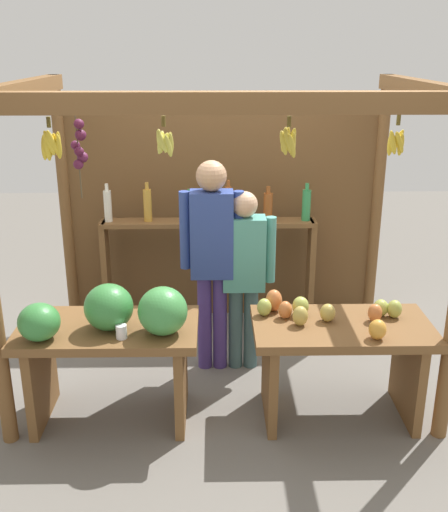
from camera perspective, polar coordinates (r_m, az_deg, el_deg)
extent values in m
plane|color=slate|center=(4.97, -0.04, -10.15)|extent=(12.00, 12.00, 0.00)
cylinder|color=brown|center=(5.62, -14.88, 4.95)|extent=(0.10, 0.10, 2.22)
cylinder|color=brown|center=(5.66, 14.36, 5.08)|extent=(0.10, 0.10, 2.22)
cube|color=brown|center=(3.36, 0.24, 14.37)|extent=(2.94, 0.12, 0.12)
cube|color=brown|center=(4.53, -18.92, 14.69)|extent=(0.12, 2.04, 0.12)
cube|color=brown|center=(4.58, 18.64, 14.76)|extent=(0.12, 2.04, 0.12)
cube|color=brown|center=(5.51, -0.22, 4.11)|extent=(2.84, 0.04, 2.00)
cylinder|color=brown|center=(3.47, 6.22, 12.59)|extent=(0.02, 0.02, 0.06)
ellipsoid|color=gold|center=(3.49, 6.55, 10.52)|extent=(0.04, 0.06, 0.15)
ellipsoid|color=gold|center=(3.52, 6.48, 10.90)|extent=(0.06, 0.05, 0.15)
ellipsoid|color=gold|center=(3.52, 5.95, 10.95)|extent=(0.06, 0.04, 0.15)
ellipsoid|color=gold|center=(3.50, 5.75, 10.97)|extent=(0.06, 0.07, 0.15)
ellipsoid|color=gold|center=(3.47, 5.68, 10.66)|extent=(0.06, 0.08, 0.15)
ellipsoid|color=gold|center=(3.46, 6.07, 10.83)|extent=(0.07, 0.05, 0.15)
ellipsoid|color=gold|center=(3.47, 6.46, 10.34)|extent=(0.07, 0.06, 0.15)
cylinder|color=brown|center=(3.67, 16.27, 12.32)|extent=(0.02, 0.02, 0.06)
ellipsoid|color=gold|center=(3.69, 16.45, 10.14)|extent=(0.04, 0.06, 0.14)
ellipsoid|color=gold|center=(3.73, 16.19, 10.50)|extent=(0.08, 0.06, 0.15)
ellipsoid|color=gold|center=(3.69, 15.56, 10.25)|extent=(0.05, 0.06, 0.15)
ellipsoid|color=gold|center=(3.65, 15.76, 10.36)|extent=(0.06, 0.06, 0.15)
ellipsoid|color=gold|center=(3.66, 16.33, 10.34)|extent=(0.09, 0.06, 0.15)
cylinder|color=brown|center=(3.49, -5.78, 12.64)|extent=(0.02, 0.02, 0.06)
ellipsoid|color=#D1CC4C|center=(3.50, -5.11, 10.59)|extent=(0.04, 0.08, 0.14)
ellipsoid|color=#D1CC4C|center=(3.53, -5.35, 10.69)|extent=(0.08, 0.07, 0.14)
ellipsoid|color=#D1CC4C|center=(3.54, -5.81, 10.60)|extent=(0.09, 0.05, 0.14)
ellipsoid|color=#D1CC4C|center=(3.51, -6.03, 10.73)|extent=(0.06, 0.09, 0.14)
ellipsoid|color=#D1CC4C|center=(3.49, -6.10, 10.83)|extent=(0.05, 0.07, 0.14)
ellipsoid|color=#D1CC4C|center=(3.47, -5.94, 10.81)|extent=(0.08, 0.05, 0.14)
ellipsoid|color=#D1CC4C|center=(3.48, -5.31, 10.37)|extent=(0.06, 0.06, 0.14)
cylinder|color=brown|center=(3.56, -16.34, 12.12)|extent=(0.02, 0.02, 0.06)
ellipsoid|color=gold|center=(3.58, -15.46, 9.98)|extent=(0.04, 0.06, 0.15)
ellipsoid|color=gold|center=(3.60, -15.53, 10.24)|extent=(0.06, 0.06, 0.15)
ellipsoid|color=gold|center=(3.61, -16.05, 10.06)|extent=(0.07, 0.04, 0.15)
ellipsoid|color=gold|center=(3.62, -16.49, 9.94)|extent=(0.07, 0.07, 0.15)
ellipsoid|color=gold|center=(3.59, -16.70, 9.88)|extent=(0.04, 0.08, 0.15)
ellipsoid|color=gold|center=(3.57, -16.45, 9.83)|extent=(0.06, 0.05, 0.15)
ellipsoid|color=gold|center=(3.56, -16.28, 10.28)|extent=(0.08, 0.04, 0.15)
ellipsoid|color=gold|center=(3.56, -16.02, 10.35)|extent=(0.07, 0.06, 0.15)
cylinder|color=#4C422D|center=(3.91, -13.68, 9.30)|extent=(0.01, 0.01, 0.55)
sphere|color=#47142D|center=(3.85, -13.64, 12.10)|extent=(0.06, 0.06, 0.06)
sphere|color=#47142D|center=(3.87, -13.48, 11.13)|extent=(0.07, 0.07, 0.07)
sphere|color=#511938|center=(3.92, -13.96, 10.19)|extent=(0.06, 0.06, 0.06)
sphere|color=#47142D|center=(3.88, -13.63, 9.64)|extent=(0.06, 0.06, 0.06)
sphere|color=#511938|center=(3.91, -13.30, 9.13)|extent=(0.07, 0.07, 0.07)
sphere|color=#511938|center=(3.91, -13.68, 8.47)|extent=(0.06, 0.06, 0.06)
cube|color=brown|center=(4.07, -10.99, -6.89)|extent=(1.19, 0.64, 0.06)
cube|color=brown|center=(4.34, -17.01, -10.92)|extent=(0.06, 0.58, 0.64)
cube|color=brown|center=(4.18, -4.11, -11.26)|extent=(0.06, 0.58, 0.64)
ellipsoid|color=#38843D|center=(3.93, -17.18, -6.02)|extent=(0.29, 0.29, 0.24)
ellipsoid|color=#38843D|center=(3.95, -10.91, -4.79)|extent=(0.41, 0.41, 0.31)
ellipsoid|color=#429347|center=(3.84, -5.85, -5.22)|extent=(0.38, 0.38, 0.31)
cylinder|color=white|center=(3.86, -9.73, -7.10)|extent=(0.07, 0.07, 0.09)
cube|color=brown|center=(4.10, 11.18, -6.72)|extent=(1.19, 0.64, 0.06)
cube|color=brown|center=(4.19, 4.36, -11.19)|extent=(0.06, 0.58, 0.64)
cube|color=brown|center=(4.38, 17.08, -10.62)|extent=(0.06, 0.58, 0.64)
ellipsoid|color=gold|center=(3.91, 14.39, -6.78)|extent=(0.14, 0.14, 0.13)
ellipsoid|color=#B79E47|center=(4.08, 9.83, -5.33)|extent=(0.14, 0.14, 0.12)
ellipsoid|color=#A8B24C|center=(4.23, 15.90, -4.87)|extent=(0.14, 0.14, 0.13)
ellipsoid|color=#A8B24C|center=(4.13, 7.29, -4.75)|extent=(0.13, 0.13, 0.14)
ellipsoid|color=#CC7038|center=(4.08, 5.84, -5.12)|extent=(0.13, 0.13, 0.12)
ellipsoid|color=#A8B24C|center=(4.24, 14.69, -4.78)|extent=(0.11, 0.11, 0.12)
ellipsoid|color=#CC7038|center=(4.14, 14.17, -5.26)|extent=(0.11, 0.11, 0.12)
ellipsoid|color=#B79E47|center=(3.99, 7.27, -5.67)|extent=(0.14, 0.14, 0.13)
ellipsoid|color=#A8B24C|center=(4.11, 3.85, -4.88)|extent=(0.12, 0.12, 0.12)
ellipsoid|color=#CC7038|center=(4.18, 4.76, -4.23)|extent=(0.14, 0.14, 0.16)
cube|color=brown|center=(5.50, -11.12, -1.75)|extent=(0.05, 0.20, 1.00)
cube|color=brown|center=(5.48, 8.22, -1.64)|extent=(0.05, 0.20, 1.00)
cube|color=brown|center=(5.26, -1.51, 3.16)|extent=(1.84, 0.22, 0.04)
cylinder|color=silver|center=(5.30, -10.99, 4.69)|extent=(0.07, 0.07, 0.27)
cylinder|color=silver|center=(5.26, -11.11, 6.44)|extent=(0.03, 0.03, 0.06)
cylinder|color=gold|center=(5.25, -7.28, 4.79)|extent=(0.07, 0.07, 0.28)
cylinder|color=gold|center=(5.21, -7.36, 6.61)|extent=(0.03, 0.03, 0.06)
cylinder|color=#338C4C|center=(5.23, -3.32, 4.52)|extent=(0.07, 0.07, 0.22)
cylinder|color=#338C4C|center=(5.19, -3.35, 6.02)|extent=(0.03, 0.03, 0.06)
cylinder|color=#994C1E|center=(5.21, 0.42, 4.96)|extent=(0.06, 0.06, 0.30)
cylinder|color=#994C1E|center=(5.17, 0.42, 6.89)|extent=(0.03, 0.03, 0.06)
cylinder|color=#994C1E|center=(5.24, 4.20, 4.67)|extent=(0.08, 0.08, 0.24)
cylinder|color=#994C1E|center=(5.20, 4.24, 6.28)|extent=(0.04, 0.04, 0.06)
cylinder|color=#338C4C|center=(5.28, 7.83, 4.80)|extent=(0.08, 0.08, 0.27)
cylinder|color=#338C4C|center=(5.24, 7.91, 6.55)|extent=(0.03, 0.03, 0.06)
cylinder|color=#47327D|center=(4.75, -1.84, -6.29)|extent=(0.11, 0.11, 0.78)
cylinder|color=#47327D|center=(4.75, -0.39, -6.28)|extent=(0.11, 0.11, 0.78)
cube|color=#2D428C|center=(4.48, -1.18, 2.06)|extent=(0.32, 0.19, 0.66)
cylinder|color=#2D428C|center=(4.48, -3.74, 2.45)|extent=(0.08, 0.08, 0.60)
cylinder|color=#2D428C|center=(4.48, 1.38, 2.48)|extent=(0.08, 0.08, 0.60)
sphere|color=tan|center=(4.37, -1.22, 7.62)|extent=(0.23, 0.23, 0.23)
cylinder|color=#3D5A5C|center=(4.78, 1.11, -6.83)|extent=(0.11, 0.11, 0.68)
cylinder|color=#3D5A5C|center=(4.79, 2.55, -6.82)|extent=(0.11, 0.11, 0.68)
cube|color=teal|center=(4.54, 1.92, 0.24)|extent=(0.32, 0.19, 0.57)
cylinder|color=teal|center=(4.53, -0.61, 0.57)|extent=(0.08, 0.08, 0.51)
cylinder|color=teal|center=(4.55, 4.44, 0.60)|extent=(0.08, 0.08, 0.51)
sphere|color=tan|center=(4.43, 1.97, 4.93)|extent=(0.20, 0.20, 0.20)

